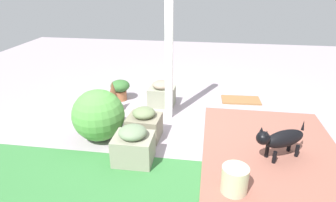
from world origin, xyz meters
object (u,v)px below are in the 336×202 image
Objects in this scene: porch_pillar at (169,46)px; stone_planter_nearest at (162,94)px; terracotta_pot_broad at (120,88)px; terracotta_pot_spiky at (113,97)px; stone_planter_far at (133,145)px; stone_planter_mid at (144,124)px; dog at (281,139)px; ceramic_urn at (235,180)px; doormat at (241,100)px; round_shrub at (99,115)px.

porch_pillar is 1.06m from stone_planter_nearest.
terracotta_pot_spiky reaches higher than terracotta_pot_broad.
terracotta_pot_broad is 0.71× the size of terracotta_pot_spiky.
porch_pillar is 1.63m from stone_planter_far.
stone_planter_mid is (0.06, 1.14, -0.01)m from stone_planter_nearest.
porch_pillar reaches higher than terracotta_pot_spiky.
dog is 2.14× the size of ceramic_urn.
terracotta_pot_broad reaches higher than doormat.
ceramic_urn is (-0.95, 1.70, -1.01)m from porch_pillar.
terracotta_pot_spiky is (0.09, -0.88, -0.11)m from round_shrub.
round_shrub is 2.30× the size of ceramic_urn.
round_shrub is at bearing -25.55° from ceramic_urn.
dog reaches higher than stone_planter_mid.
terracotta_pot_broad is at bearing -68.29° from stone_planter_far.
stone_planter_mid reaches higher than ceramic_urn.
stone_planter_mid is at bearing 87.15° from stone_planter_nearest.
ceramic_urn reaches higher than doormat.
terracotta_pot_spiky is at bearing -22.45° from dog.
doormat is at bearing -80.02° from dog.
ceramic_urn is (0.59, 0.71, -0.13)m from dog.
terracotta_pot_spiky is (-0.04, 0.50, 0.03)m from terracotta_pot_broad.
round_shrub is 1.89× the size of terracotta_pot_broad.
round_shrub is at bearing -3.67° from dog.
stone_planter_nearest is 1.21× the size of terracotta_pot_broad.
porch_pillar is 3.23× the size of round_shrub.
terracotta_pot_broad is at bearing -9.08° from stone_planter_nearest.
porch_pillar is at bearing -108.72° from stone_planter_mid.
dog is at bearing 157.55° from terracotta_pot_spiky.
ceramic_urn is at bearing 140.69° from stone_planter_mid.
round_shrub is (0.61, -0.47, 0.14)m from stone_planter_far.
stone_planter_far is 1.54× the size of ceramic_urn.
stone_planter_mid reaches higher than terracotta_pot_broad.
stone_planter_nearest is at bearing -92.85° from stone_planter_mid.
dog is at bearing 147.31° from porch_pillar.
round_shrub is 2.69m from doormat.
porch_pillar is 1.23m from stone_planter_mid.
porch_pillar is at bearing -100.77° from stone_planter_far.
terracotta_pot_spiky is at bearing 94.02° from terracotta_pot_broad.
round_shrub is 2.02m from ceramic_urn.
round_shrub is 2.41m from dog.
terracotta_pot_broad is (0.12, -1.38, -0.13)m from round_shrub.
terracotta_pot_spiky is 2.32m from doormat.
doormat is at bearing -163.99° from stone_planter_nearest.
porch_pillar is 1.32m from terracotta_pot_spiky.
round_shrub is (0.67, 1.25, 0.15)m from stone_planter_nearest.
porch_pillar is 4.80× the size of stone_planter_far.
ceramic_urn is at bearing 83.74° from doormat.
dog is (-1.73, 1.40, 0.07)m from stone_planter_nearest.
round_shrub is at bearing 95.03° from terracotta_pot_broad.
terracotta_pot_broad is 2.24m from doormat.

